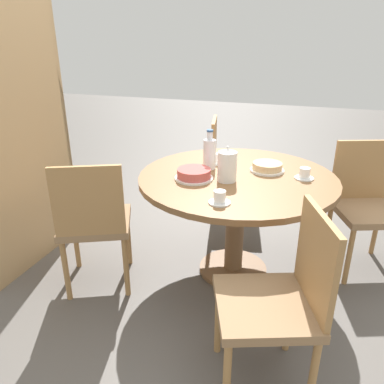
{
  "coord_description": "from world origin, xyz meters",
  "views": [
    {
      "loc": [
        -2.19,
        -0.43,
        1.52
      ],
      "look_at": [
        0.0,
        0.3,
        0.56
      ],
      "focal_mm": 35.0,
      "sensor_mm": 36.0,
      "label": 1
    }
  ],
  "objects_px": {
    "cup_b": "(219,198)",
    "bookshelf": "(8,134)",
    "water_bottle": "(210,153)",
    "cake_main": "(194,174)",
    "cake_second": "(267,167)",
    "chair_a": "(94,221)",
    "chair_d": "(229,165)",
    "cup_a": "(304,174)",
    "chair_b": "(279,298)",
    "chair_c": "(366,203)",
    "coffee_pot": "(227,165)",
    "cup_c": "(220,160)"
  },
  "relations": [
    {
      "from": "cup_b",
      "to": "bookshelf",
      "type": "bearing_deg",
      "value": 83.68
    },
    {
      "from": "water_bottle",
      "to": "cake_main",
      "type": "bearing_deg",
      "value": 171.24
    },
    {
      "from": "bookshelf",
      "to": "cake_second",
      "type": "bearing_deg",
      "value": 104.38
    },
    {
      "from": "chair_a",
      "to": "water_bottle",
      "type": "xyz_separation_m",
      "value": [
        0.51,
        -0.58,
        0.34
      ]
    },
    {
      "from": "chair_d",
      "to": "cup_a",
      "type": "height_order",
      "value": "chair_d"
    },
    {
      "from": "chair_b",
      "to": "cake_second",
      "type": "height_order",
      "value": "chair_b"
    },
    {
      "from": "chair_b",
      "to": "bookshelf",
      "type": "bearing_deg",
      "value": -126.76
    },
    {
      "from": "chair_c",
      "to": "coffee_pot",
      "type": "distance_m",
      "value": 1.04
    },
    {
      "from": "chair_b",
      "to": "coffee_pot",
      "type": "xyz_separation_m",
      "value": [
        0.71,
        0.42,
        0.33
      ]
    },
    {
      "from": "chair_b",
      "to": "chair_c",
      "type": "distance_m",
      "value": 1.28
    },
    {
      "from": "chair_c",
      "to": "cup_b",
      "type": "bearing_deg",
      "value": -155.88
    },
    {
      "from": "chair_a",
      "to": "coffee_pot",
      "type": "distance_m",
      "value": 0.88
    },
    {
      "from": "cup_a",
      "to": "cup_b",
      "type": "relative_size",
      "value": 1.0
    },
    {
      "from": "bookshelf",
      "to": "cup_c",
      "type": "height_order",
      "value": "bookshelf"
    },
    {
      "from": "chair_b",
      "to": "chair_d",
      "type": "relative_size",
      "value": 1.0
    },
    {
      "from": "chair_c",
      "to": "bookshelf",
      "type": "xyz_separation_m",
      "value": [
        -0.66,
        2.3,
        0.45
      ]
    },
    {
      "from": "water_bottle",
      "to": "cup_c",
      "type": "height_order",
      "value": "water_bottle"
    },
    {
      "from": "cake_second",
      "to": "cup_b",
      "type": "height_order",
      "value": "cup_b"
    },
    {
      "from": "chair_c",
      "to": "water_bottle",
      "type": "distance_m",
      "value": 1.12
    },
    {
      "from": "chair_d",
      "to": "cake_second",
      "type": "height_order",
      "value": "chair_d"
    },
    {
      "from": "bookshelf",
      "to": "cake_main",
      "type": "xyz_separation_m",
      "value": [
        0.13,
        -1.25,
        -0.18
      ]
    },
    {
      "from": "cake_second",
      "to": "chair_c",
      "type": "bearing_deg",
      "value": -70.16
    },
    {
      "from": "bookshelf",
      "to": "coffee_pot",
      "type": "distance_m",
      "value": 1.46
    },
    {
      "from": "chair_c",
      "to": "cup_c",
      "type": "xyz_separation_m",
      "value": [
        -0.18,
        0.98,
        0.26
      ]
    },
    {
      "from": "coffee_pot",
      "to": "cake_second",
      "type": "bearing_deg",
      "value": -39.19
    },
    {
      "from": "chair_c",
      "to": "water_bottle",
      "type": "height_order",
      "value": "water_bottle"
    },
    {
      "from": "chair_a",
      "to": "bookshelf",
      "type": "xyz_separation_m",
      "value": [
        0.16,
        0.7,
        0.45
      ]
    },
    {
      "from": "bookshelf",
      "to": "chair_a",
      "type": "bearing_deg",
      "value": 77.13
    },
    {
      "from": "chair_d",
      "to": "cup_c",
      "type": "height_order",
      "value": "chair_d"
    },
    {
      "from": "coffee_pot",
      "to": "cake_second",
      "type": "xyz_separation_m",
      "value": [
        0.25,
        -0.21,
        -0.07
      ]
    },
    {
      "from": "bookshelf",
      "to": "cake_second",
      "type": "relative_size",
      "value": 8.62
    },
    {
      "from": "chair_a",
      "to": "water_bottle",
      "type": "height_order",
      "value": "water_bottle"
    },
    {
      "from": "cup_c",
      "to": "water_bottle",
      "type": "bearing_deg",
      "value": 162.23
    },
    {
      "from": "chair_b",
      "to": "coffee_pot",
      "type": "relative_size",
      "value": 4.0
    },
    {
      "from": "chair_c",
      "to": "bookshelf",
      "type": "distance_m",
      "value": 2.44
    },
    {
      "from": "chair_b",
      "to": "chair_d",
      "type": "distance_m",
      "value": 1.8
    },
    {
      "from": "bookshelf",
      "to": "coffee_pot",
      "type": "xyz_separation_m",
      "value": [
        0.17,
        -1.44,
        -0.12
      ]
    },
    {
      "from": "cup_b",
      "to": "cup_c",
      "type": "distance_m",
      "value": 0.66
    },
    {
      "from": "cup_a",
      "to": "chair_d",
      "type": "bearing_deg",
      "value": 39.47
    },
    {
      "from": "chair_b",
      "to": "cup_b",
      "type": "height_order",
      "value": "chair_b"
    },
    {
      "from": "chair_a",
      "to": "cup_b",
      "type": "distance_m",
      "value": 0.83
    },
    {
      "from": "coffee_pot",
      "to": "cup_c",
      "type": "relative_size",
      "value": 1.86
    },
    {
      "from": "cup_b",
      "to": "water_bottle",
      "type": "bearing_deg",
      "value": 21.32
    },
    {
      "from": "cup_b",
      "to": "cup_c",
      "type": "relative_size",
      "value": 1.0
    },
    {
      "from": "water_bottle",
      "to": "coffee_pot",
      "type": "bearing_deg",
      "value": -138.7
    },
    {
      "from": "cake_main",
      "to": "cup_a",
      "type": "relative_size",
      "value": 2.01
    },
    {
      "from": "bookshelf",
      "to": "water_bottle",
      "type": "height_order",
      "value": "bookshelf"
    },
    {
      "from": "water_bottle",
      "to": "cake_main",
      "type": "distance_m",
      "value": 0.24
    },
    {
      "from": "chair_d",
      "to": "coffee_pot",
      "type": "height_order",
      "value": "coffee_pot"
    },
    {
      "from": "chair_b",
      "to": "cup_c",
      "type": "bearing_deg",
      "value": -172.6
    }
  ]
}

